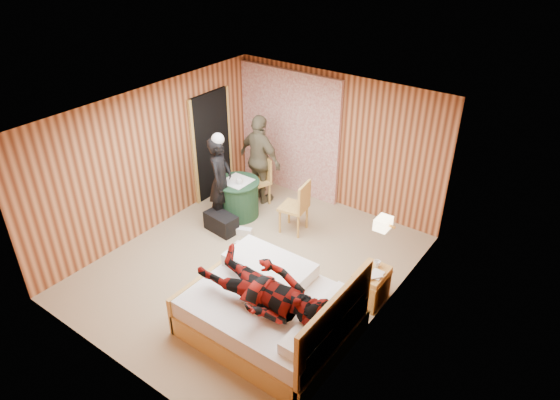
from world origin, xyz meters
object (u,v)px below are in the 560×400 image
Objects in this scene: man_at_table at (260,160)px; man_on_bed at (263,282)px; wall_lamp at (383,223)px; nightstand at (371,285)px; woman_standing at (221,181)px; chair_far at (261,176)px; round_table at (238,198)px; bed at (273,312)px; duffel_bag at (221,223)px; chair_near at (298,204)px.

man_on_bed is (2.30, -2.86, 0.13)m from man_at_table.
wall_lamp is at bearing 166.43° from man_at_table.
man_at_table is (-3.03, 1.33, 0.59)m from nightstand.
wall_lamp is 0.48× the size of nightstand.
man_on_bed is at bearing -115.52° from nightstand.
wall_lamp is 3.23m from woman_standing.
chair_far is 0.54× the size of man_at_table.
wall_lamp is 3.27m from round_table.
woman_standing is at bearing 145.16° from bed.
round_table is 0.62m from duffel_bag.
man_at_table is at bearing -31.07° from woman_standing.
duffel_bag is (-2.97, 0.01, -1.13)m from wall_lamp.
woman_standing reaches higher than duffel_bag.
chair_far is at bearing -33.29° from woman_standing.
chair_near is (-1.88, 0.78, -0.74)m from wall_lamp.
woman_standing is 0.91× the size of man_on_bed.
nightstand is at bearing 64.48° from man_on_bed.
man_on_bed is at bearing -152.64° from woman_standing.
man_at_table is at bearing 157.64° from wall_lamp.
chair_near is (-1.84, 0.85, 0.29)m from nightstand.
man_on_bed is at bearing -43.67° from round_table.
duffel_bag is (-2.93, 0.08, -0.11)m from nightstand.
chair_near is 0.56× the size of man_at_table.
woman_standing is (-3.18, 0.29, -0.49)m from wall_lamp.
round_table is 0.49× the size of woman_standing.
chair_near is 2.66m from man_on_bed.
duffel_bag is 0.34× the size of man_at_table.
bed is 2.58m from duffel_bag.
chair_near is at bearing 155.12° from nightstand.
chair_near is at bearing 9.07° from round_table.
wall_lamp is at bearing 58.63° from chair_near.
bed is (-0.80, -1.37, -0.97)m from wall_lamp.
woman_standing is 0.94× the size of man_at_table.
man_at_table is at bearing 100.97° from duffel_bag.
chair_near is 1.63× the size of duffel_bag.
woman_standing is at bearing -75.03° from chair_far.
bed is 3.82× the size of nightstand.
chair_near is at bearing 114.98° from man_on_bed.
round_table is at bearing -44.39° from woman_standing.
wall_lamp is 3.36m from chair_far.
duffel_bag is 1.43m from man_at_table.
man_at_table reaches higher than round_table.
wall_lamp is 0.16× the size of woman_standing.
chair_far reaches higher than nightstand.
duffel_bag is at bearing -63.14° from chair_far.
chair_far is 3.65m from man_on_bed.
man_at_table is (-3.07, 1.26, -0.44)m from wall_lamp.
man_at_table is (-2.27, 2.63, 0.54)m from bed.
man_on_bed is (2.41, -1.88, 0.19)m from woman_standing.
man_on_bed reaches higher than chair_near.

